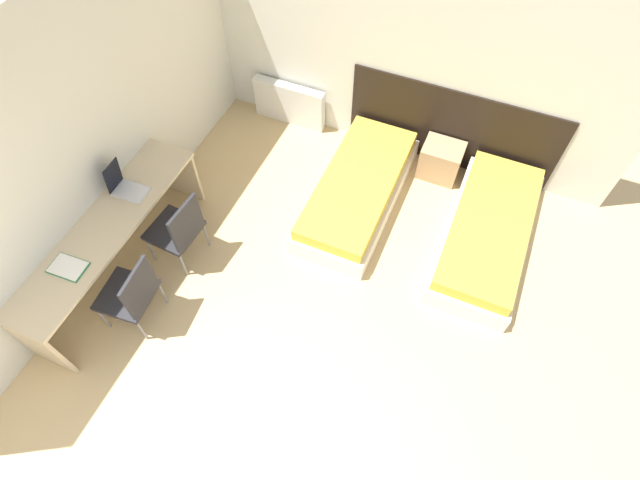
% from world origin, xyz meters
% --- Properties ---
extents(wall_back, '(5.29, 0.05, 2.70)m').
position_xyz_m(wall_back, '(0.00, 4.59, 1.35)').
color(wall_back, silver).
rests_on(wall_back, ground_plane).
extents(wall_left, '(0.05, 5.57, 2.70)m').
position_xyz_m(wall_left, '(-2.17, 2.28, 1.35)').
color(wall_left, silver).
rests_on(wall_left, ground_plane).
extents(headboard_panel, '(2.44, 0.03, 1.05)m').
position_xyz_m(headboard_panel, '(0.77, 4.55, 0.53)').
color(headboard_panel, black).
rests_on(headboard_panel, ground_plane).
extents(bed_near_window, '(0.85, 1.97, 0.40)m').
position_xyz_m(bed_near_window, '(0.02, 3.53, 0.19)').
color(bed_near_window, silver).
rests_on(bed_near_window, ground_plane).
extents(bed_near_door, '(0.85, 1.97, 0.40)m').
position_xyz_m(bed_near_door, '(1.52, 3.53, 0.19)').
color(bed_near_door, silver).
rests_on(bed_near_door, ground_plane).
extents(nightstand, '(0.46, 0.37, 0.44)m').
position_xyz_m(nightstand, '(0.77, 4.33, 0.22)').
color(nightstand, tan).
rests_on(nightstand, ground_plane).
extents(radiator, '(0.95, 0.12, 0.56)m').
position_xyz_m(radiator, '(-1.27, 4.47, 0.28)').
color(radiator, silver).
rests_on(radiator, ground_plane).
extents(desk, '(0.55, 2.31, 0.76)m').
position_xyz_m(desk, '(-1.87, 1.71, 0.61)').
color(desk, '#C6B28E').
rests_on(desk, ground_plane).
extents(chair_near_laptop, '(0.51, 0.51, 0.90)m').
position_xyz_m(chair_near_laptop, '(-1.39, 2.11, 0.48)').
color(chair_near_laptop, '#232328').
rests_on(chair_near_laptop, ground_plane).
extents(chair_near_notebook, '(0.52, 0.52, 0.90)m').
position_xyz_m(chair_near_notebook, '(-1.39, 1.31, 0.48)').
color(chair_near_notebook, '#232328').
rests_on(chair_near_notebook, ground_plane).
extents(laptop, '(0.34, 0.23, 0.35)m').
position_xyz_m(laptop, '(-1.93, 2.16, 0.83)').
color(laptop, silver).
rests_on(laptop, desk).
extents(open_notebook, '(0.34, 0.24, 0.02)m').
position_xyz_m(open_notebook, '(-1.88, 1.22, 0.77)').
color(open_notebook, '#236B3D').
rests_on(open_notebook, desk).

